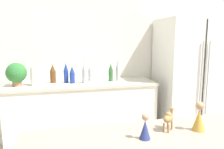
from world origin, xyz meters
name	(u,v)px	position (x,y,z in m)	size (l,w,h in m)	color
wall_back	(101,55)	(0.00, 2.73, 1.27)	(8.00, 0.06, 2.55)	silver
back_counter	(83,115)	(-0.32, 2.40, 0.47)	(1.99, 0.63, 0.93)	white
refrigerator	(188,80)	(1.26, 2.33, 0.90)	(0.90, 0.73, 1.81)	white
potted_plant	(16,73)	(-1.15, 2.36, 1.09)	(0.25, 0.25, 0.29)	#9E6B47
paper_towel_roll	(35,76)	(-0.93, 2.34, 1.05)	(0.11, 0.11, 0.25)	white
back_bottle_0	(66,73)	(-0.54, 2.44, 1.06)	(0.06, 0.06, 0.27)	navy
back_bottle_1	(72,75)	(-0.46, 2.38, 1.04)	(0.07, 0.07, 0.23)	navy
back_bottle_2	(118,70)	(0.19, 2.42, 1.08)	(0.06, 0.06, 0.31)	#B2B7BC
back_bottle_3	(85,72)	(-0.29, 2.37, 1.07)	(0.08, 0.08, 0.30)	#B2B7BC
back_bottle_4	(91,73)	(-0.19, 2.49, 1.05)	(0.07, 0.07, 0.25)	#B2B7BC
back_bottle_5	(53,74)	(-0.71, 2.47, 1.05)	(0.08, 0.08, 0.26)	brown
back_bottle_6	(111,72)	(0.08, 2.40, 1.05)	(0.06, 0.06, 0.26)	#2D6033
camel_figurine	(169,118)	(-0.02, 0.51, 1.08)	(0.10, 0.09, 0.13)	olive
wise_man_figurine_blue	(199,118)	(0.14, 0.47, 1.08)	(0.07, 0.07, 0.17)	#B28933
wise_man_figurine_crimson	(145,128)	(-0.19, 0.44, 1.07)	(0.06, 0.06, 0.14)	navy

